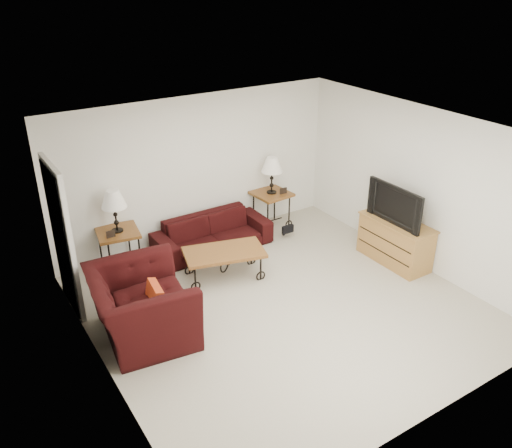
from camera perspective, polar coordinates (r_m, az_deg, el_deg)
The scene contains 20 objects.
ground at distance 7.59m, azimuth 2.88°, elevation -8.77°, with size 5.00×5.00×0.00m, color #BAB19F.
wall_back at distance 8.93m, azimuth -6.27°, elevation 5.72°, with size 5.00×0.02×2.50m, color white.
wall_front at distance 5.43m, azimuth 18.85°, elevation -10.19°, with size 5.00×0.02×2.50m, color white.
wall_left at distance 6.02m, azimuth -16.77°, elevation -5.98°, with size 0.02×5.00×2.50m, color white.
wall_right at distance 8.54m, azimuth 16.93°, elevation 3.74°, with size 0.02×5.00×2.50m, color white.
ceiling at distance 6.50m, azimuth 3.38°, elevation 9.64°, with size 5.00×5.00×0.00m, color white.
doorway at distance 7.56m, azimuth -20.06°, elevation -1.64°, with size 0.08×0.94×2.04m, color black.
sofa at distance 8.92m, azimuth -4.68°, elevation -1.01°, with size 1.96×0.77×0.57m, color black.
side_table_left at distance 8.54m, azimuth -14.32°, elevation -2.74°, with size 0.61×0.61×0.67m, color brown.
side_table_right at distance 9.65m, azimuth 1.64°, elevation 1.55°, with size 0.61×0.61×0.66m, color brown.
lamp_left at distance 8.25m, azimuth -14.83°, elevation 1.34°, with size 0.38×0.38×0.67m, color black, non-canonical shape.
lamp_right at distance 9.39m, azimuth 1.69°, elevation 5.23°, with size 0.38×0.38×0.66m, color black, non-canonical shape.
photo_frame_left at distance 8.20m, azimuth -15.25°, elevation -1.04°, with size 0.13×0.02×0.11m, color black.
photo_frame_right at distance 9.46m, azimuth 2.94°, elevation 3.56°, with size 0.13×0.02×0.11m, color black.
coffee_table at distance 8.15m, azimuth -3.39°, elevation -4.26°, with size 1.19×0.65×0.45m, color brown.
armchair at distance 6.97m, azimuth -12.12°, elevation -8.54°, with size 1.37×1.20×0.89m, color black.
throw_pillow at distance 6.93m, azimuth -10.87°, elevation -7.88°, with size 0.40×0.11×0.40m, color #BE3F18.
tv_stand at distance 8.77m, azimuth 14.62°, elevation -1.82°, with size 0.50×1.19×0.71m, color #BE8B46.
television at distance 8.47m, azimuth 15.03°, elevation 2.11°, with size 1.06×0.14×0.61m, color black.
backpack at distance 9.36m, azimuth 3.00°, elevation -0.07°, with size 0.33×0.26×0.43m, color black.
Camera 1 is at (-3.67, -5.04, 4.33)m, focal length 37.47 mm.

